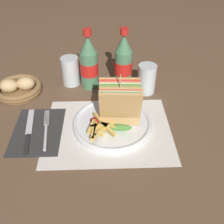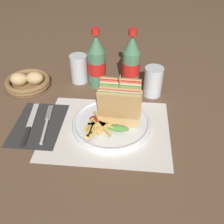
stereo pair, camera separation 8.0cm
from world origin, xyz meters
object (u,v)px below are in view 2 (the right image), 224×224
(club_sandwich, at_px, (121,105))
(knife, at_px, (30,123))
(coke_bottle_far, at_px, (131,63))
(bread_basket, at_px, (28,82))
(coke_bottle_near, at_px, (97,62))
(fork, at_px, (45,127))
(glass_near, at_px, (153,82))
(plate_main, at_px, (111,124))
(glass_far, at_px, (79,69))

(club_sandwich, height_order, knife, club_sandwich)
(coke_bottle_far, distance_m, bread_basket, 0.39)
(coke_bottle_near, bearing_deg, fork, -114.96)
(fork, xyz_separation_m, coke_bottle_far, (0.25, 0.27, 0.09))
(fork, distance_m, glass_near, 0.40)
(coke_bottle_near, relative_size, glass_near, 2.07)
(knife, height_order, glass_near, glass_near)
(coke_bottle_near, xyz_separation_m, glass_near, (0.20, -0.05, -0.04))
(coke_bottle_far, relative_size, glass_near, 2.07)
(plate_main, height_order, coke_bottle_near, coke_bottle_near)
(knife, distance_m, coke_bottle_near, 0.32)
(fork, xyz_separation_m, bread_basket, (-0.13, 0.23, 0.01))
(club_sandwich, height_order, glass_far, club_sandwich)
(plate_main, height_order, bread_basket, bread_basket)
(coke_bottle_near, distance_m, glass_near, 0.21)
(plate_main, height_order, fork, plate_main)
(fork, xyz_separation_m, glass_far, (0.05, 0.29, 0.04))
(fork, bearing_deg, bread_basket, 113.58)
(plate_main, relative_size, coke_bottle_far, 1.10)
(plate_main, xyz_separation_m, fork, (-0.20, -0.03, -0.00))
(fork, distance_m, coke_bottle_near, 0.31)
(club_sandwich, relative_size, coke_bottle_far, 0.74)
(plate_main, distance_m, glass_far, 0.30)
(club_sandwich, distance_m, knife, 0.29)
(coke_bottle_far, bearing_deg, fork, -132.35)
(plate_main, height_order, glass_far, glass_far)
(glass_near, height_order, bread_basket, glass_near)
(coke_bottle_far, bearing_deg, coke_bottle_near, -177.73)
(glass_near, bearing_deg, bread_basket, 179.03)
(club_sandwich, distance_m, glass_far, 0.30)
(plate_main, bearing_deg, knife, -176.01)
(plate_main, height_order, coke_bottle_far, coke_bottle_far)
(coke_bottle_near, xyz_separation_m, coke_bottle_far, (0.12, 0.00, 0.00))
(glass_far, bearing_deg, fork, -100.21)
(coke_bottle_far, xyz_separation_m, glass_far, (-0.20, 0.02, -0.04))
(knife, height_order, bread_basket, bread_basket)
(plate_main, bearing_deg, glass_near, 55.47)
(club_sandwich, relative_size, glass_near, 1.53)
(plate_main, xyz_separation_m, coke_bottle_near, (-0.07, 0.23, 0.08))
(fork, xyz_separation_m, glass_near, (0.33, 0.22, 0.04))
(plate_main, distance_m, coke_bottle_near, 0.26)
(club_sandwich, xyz_separation_m, fork, (-0.23, -0.04, -0.07))
(fork, bearing_deg, club_sandwich, 4.13)
(coke_bottle_near, bearing_deg, club_sandwich, -65.52)
(plate_main, relative_size, knife, 1.22)
(fork, distance_m, glass_far, 0.29)
(glass_far, bearing_deg, coke_bottle_far, -4.41)
(coke_bottle_far, bearing_deg, bread_basket, -173.56)
(fork, height_order, knife, fork)
(coke_bottle_far, bearing_deg, knife, -139.54)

